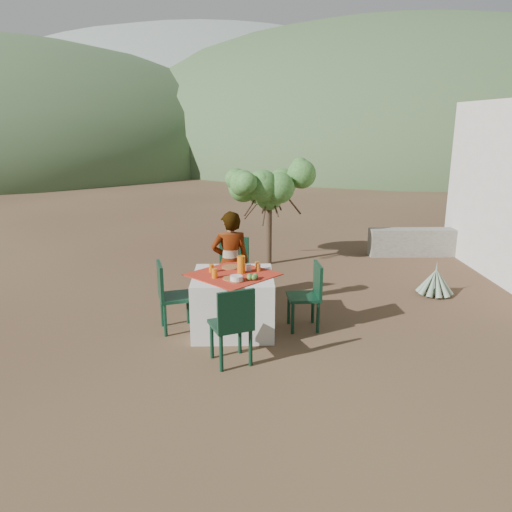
{
  "coord_description": "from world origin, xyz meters",
  "views": [
    {
      "loc": [
        -0.21,
        -6.32,
        2.65
      ],
      "look_at": [
        -0.07,
        0.16,
        0.89
      ],
      "focal_mm": 35.0,
      "sensor_mm": 36.0,
      "label": 1
    }
  ],
  "objects_px": {
    "chair_left": "(170,293)",
    "person": "(231,263)",
    "agave": "(435,282)",
    "chair_far": "(232,267)",
    "table": "(233,302)",
    "chair_right": "(309,293)",
    "shrub_tree": "(272,192)",
    "chair_near": "(233,323)",
    "juice_pitcher": "(241,264)"
  },
  "relations": [
    {
      "from": "chair_far",
      "to": "chair_left",
      "type": "height_order",
      "value": "chair_far"
    },
    {
      "from": "chair_right",
      "to": "shrub_tree",
      "type": "bearing_deg",
      "value": -178.05
    },
    {
      "from": "table",
      "to": "shrub_tree",
      "type": "bearing_deg",
      "value": 78.16
    },
    {
      "from": "table",
      "to": "chair_right",
      "type": "relative_size",
      "value": 1.48
    },
    {
      "from": "table",
      "to": "shrub_tree",
      "type": "xyz_separation_m",
      "value": [
        0.66,
        3.16,
        0.99
      ]
    },
    {
      "from": "table",
      "to": "juice_pitcher",
      "type": "bearing_deg",
      "value": 22.26
    },
    {
      "from": "chair_left",
      "to": "person",
      "type": "bearing_deg",
      "value": -64.96
    },
    {
      "from": "chair_right",
      "to": "shrub_tree",
      "type": "xyz_separation_m",
      "value": [
        -0.33,
        3.13,
        0.89
      ]
    },
    {
      "from": "table",
      "to": "agave",
      "type": "relative_size",
      "value": 2.17
    },
    {
      "from": "chair_far",
      "to": "agave",
      "type": "bearing_deg",
      "value": 19.23
    },
    {
      "from": "person",
      "to": "agave",
      "type": "bearing_deg",
      "value": -176.74
    },
    {
      "from": "table",
      "to": "chair_near",
      "type": "height_order",
      "value": "chair_near"
    },
    {
      "from": "juice_pitcher",
      "to": "agave",
      "type": "bearing_deg",
      "value": 22.36
    },
    {
      "from": "person",
      "to": "juice_pitcher",
      "type": "height_order",
      "value": "person"
    },
    {
      "from": "person",
      "to": "agave",
      "type": "height_order",
      "value": "person"
    },
    {
      "from": "chair_right",
      "to": "table",
      "type": "bearing_deg",
      "value": -92.35
    },
    {
      "from": "table",
      "to": "chair_left",
      "type": "bearing_deg",
      "value": -179.34
    },
    {
      "from": "juice_pitcher",
      "to": "chair_far",
      "type": "bearing_deg",
      "value": 98.23
    },
    {
      "from": "chair_near",
      "to": "chair_right",
      "type": "distance_m",
      "value": 1.41
    },
    {
      "from": "juice_pitcher",
      "to": "chair_left",
      "type": "bearing_deg",
      "value": -176.68
    },
    {
      "from": "chair_far",
      "to": "table",
      "type": "bearing_deg",
      "value": -73.03
    },
    {
      "from": "agave",
      "to": "juice_pitcher",
      "type": "height_order",
      "value": "juice_pitcher"
    },
    {
      "from": "chair_far",
      "to": "juice_pitcher",
      "type": "bearing_deg",
      "value": -66.89
    },
    {
      "from": "chair_right",
      "to": "agave",
      "type": "bearing_deg",
      "value": 116.42
    },
    {
      "from": "person",
      "to": "agave",
      "type": "relative_size",
      "value": 2.44
    },
    {
      "from": "person",
      "to": "juice_pitcher",
      "type": "distance_m",
      "value": 0.63
    },
    {
      "from": "shrub_tree",
      "to": "agave",
      "type": "height_order",
      "value": "shrub_tree"
    },
    {
      "from": "shrub_tree",
      "to": "chair_near",
      "type": "bearing_deg",
      "value": -98.82
    },
    {
      "from": "table",
      "to": "juice_pitcher",
      "type": "height_order",
      "value": "juice_pitcher"
    },
    {
      "from": "shrub_tree",
      "to": "person",
      "type": "bearing_deg",
      "value": -105.72
    },
    {
      "from": "person",
      "to": "chair_near",
      "type": "bearing_deg",
      "value": 84.02
    },
    {
      "from": "chair_far",
      "to": "agave",
      "type": "distance_m",
      "value": 3.21
    },
    {
      "from": "table",
      "to": "chair_near",
      "type": "bearing_deg",
      "value": -88.88
    },
    {
      "from": "chair_left",
      "to": "agave",
      "type": "xyz_separation_m",
      "value": [
        3.95,
        1.3,
        -0.31
      ]
    },
    {
      "from": "chair_right",
      "to": "shrub_tree",
      "type": "distance_m",
      "value": 3.27
    },
    {
      "from": "agave",
      "to": "juice_pitcher",
      "type": "xyz_separation_m",
      "value": [
        -3.03,
        -1.25,
        0.67
      ]
    },
    {
      "from": "chair_far",
      "to": "agave",
      "type": "height_order",
      "value": "chair_far"
    },
    {
      "from": "shrub_tree",
      "to": "chair_right",
      "type": "bearing_deg",
      "value": -84.05
    },
    {
      "from": "shrub_tree",
      "to": "juice_pitcher",
      "type": "height_order",
      "value": "shrub_tree"
    },
    {
      "from": "juice_pitcher",
      "to": "table",
      "type": "bearing_deg",
      "value": -157.74
    },
    {
      "from": "chair_left",
      "to": "chair_right",
      "type": "distance_m",
      "value": 1.8
    },
    {
      "from": "table",
      "to": "agave",
      "type": "height_order",
      "value": "table"
    },
    {
      "from": "chair_near",
      "to": "chair_right",
      "type": "xyz_separation_m",
      "value": [
        0.97,
        1.02,
        -0.02
      ]
    },
    {
      "from": "agave",
      "to": "juice_pitcher",
      "type": "distance_m",
      "value": 3.35
    },
    {
      "from": "chair_right",
      "to": "chair_far",
      "type": "bearing_deg",
      "value": -138.81
    },
    {
      "from": "chair_right",
      "to": "agave",
      "type": "xyz_separation_m",
      "value": [
        2.15,
        1.26,
        -0.29
      ]
    },
    {
      "from": "shrub_tree",
      "to": "agave",
      "type": "relative_size",
      "value": 2.9
    },
    {
      "from": "chair_near",
      "to": "chair_far",
      "type": "bearing_deg",
      "value": -109.23
    },
    {
      "from": "chair_near",
      "to": "agave",
      "type": "bearing_deg",
      "value": -164.71
    },
    {
      "from": "chair_far",
      "to": "chair_near",
      "type": "relative_size",
      "value": 1.07
    }
  ]
}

